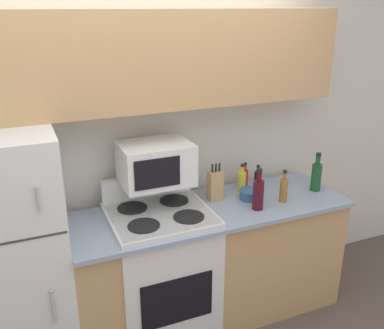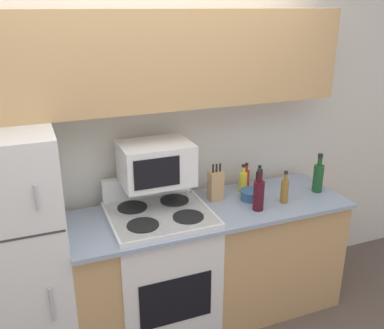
% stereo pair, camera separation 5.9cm
% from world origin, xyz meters
% --- Properties ---
extents(wall_back, '(8.00, 0.05, 2.55)m').
position_xyz_m(wall_back, '(0.00, 0.71, 1.27)').
color(wall_back, silver).
rests_on(wall_back, ground_plane).
extents(lower_cabinets, '(1.98, 0.65, 0.91)m').
position_xyz_m(lower_cabinets, '(0.37, 0.31, 0.45)').
color(lower_cabinets, tan).
rests_on(lower_cabinets, ground_plane).
extents(refrigerator, '(0.74, 0.70, 1.60)m').
position_xyz_m(refrigerator, '(-0.99, 0.34, 0.80)').
color(refrigerator, white).
rests_on(refrigerator, ground_plane).
extents(upper_cabinets, '(2.72, 0.31, 0.62)m').
position_xyz_m(upper_cabinets, '(0.00, 0.52, 1.91)').
color(upper_cabinets, tan).
rests_on(upper_cabinets, refrigerator).
extents(stove, '(0.68, 0.64, 1.10)m').
position_xyz_m(stove, '(-0.01, 0.30, 0.49)').
color(stove, white).
rests_on(stove, ground_plane).
extents(microwave, '(0.47, 0.36, 0.28)m').
position_xyz_m(microwave, '(0.01, 0.42, 1.24)').
color(microwave, white).
rests_on(microwave, stove).
extents(knife_block, '(0.10, 0.08, 0.28)m').
position_xyz_m(knife_block, '(0.45, 0.41, 1.02)').
color(knife_block, tan).
rests_on(knife_block, lower_cabinets).
extents(bowl, '(0.16, 0.16, 0.07)m').
position_xyz_m(bowl, '(0.69, 0.31, 0.95)').
color(bowl, '#335B84').
rests_on(bowl, lower_cabinets).
extents(bottle_cooking_spray, '(0.06, 0.06, 0.22)m').
position_xyz_m(bottle_cooking_spray, '(0.70, 0.45, 0.99)').
color(bottle_cooking_spray, gold).
rests_on(bottle_cooking_spray, lower_cabinets).
extents(bottle_soy_sauce, '(0.05, 0.05, 0.18)m').
position_xyz_m(bottle_soy_sauce, '(0.86, 0.48, 0.98)').
color(bottle_soy_sauce, black).
rests_on(bottle_soy_sauce, lower_cabinets).
extents(bottle_hot_sauce, '(0.05, 0.05, 0.20)m').
position_xyz_m(bottle_hot_sauce, '(0.76, 0.52, 0.98)').
color(bottle_hot_sauce, red).
rests_on(bottle_hot_sauce, lower_cabinets).
extents(bottle_vinegar, '(0.06, 0.06, 0.24)m').
position_xyz_m(bottle_vinegar, '(0.89, 0.18, 1.00)').
color(bottle_vinegar, olive).
rests_on(bottle_vinegar, lower_cabinets).
extents(bottle_wine_red, '(0.08, 0.08, 0.30)m').
position_xyz_m(bottle_wine_red, '(0.66, 0.15, 1.02)').
color(bottle_wine_red, '#470F19').
rests_on(bottle_wine_red, lower_cabinets).
extents(bottle_wine_green, '(0.08, 0.08, 0.30)m').
position_xyz_m(bottle_wine_green, '(1.23, 0.26, 1.02)').
color(bottle_wine_green, '#194C23').
rests_on(bottle_wine_green, lower_cabinets).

